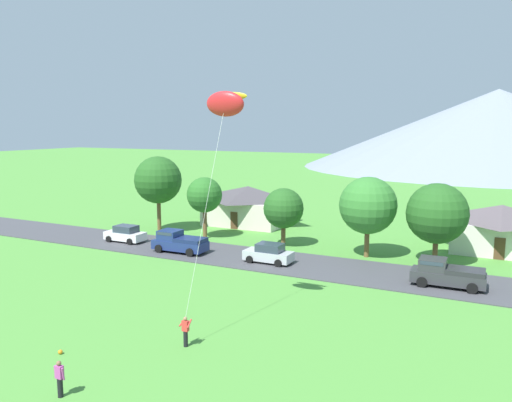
{
  "coord_description": "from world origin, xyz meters",
  "views": [
    {
      "loc": [
        13.37,
        -7.69,
        11.79
      ],
      "look_at": [
        0.23,
        18.82,
        7.36
      ],
      "focal_mm": 35.3,
      "sensor_mm": 36.0,
      "label": 1
    }
  ],
  "objects_px": {
    "tree_center": "(284,208)",
    "kite_flyer_with_kite": "(224,111)",
    "watcher_person": "(60,378)",
    "tree_far_right": "(204,195)",
    "house_leftmost": "(501,227)",
    "pickup_truck_charcoal_east_side": "(446,273)",
    "parked_car_white_mid_west": "(125,234)",
    "tree_near_left": "(158,180)",
    "soccer_ball": "(60,352)",
    "tree_right_of_center": "(368,205)",
    "pickup_truck_navy_west_side": "(179,242)",
    "parked_car_silver_west_end": "(269,254)",
    "house_left_center": "(248,204)",
    "tree_near_right": "(437,213)"
  },
  "relations": [
    {
      "from": "tree_center",
      "to": "kite_flyer_with_kite",
      "type": "relative_size",
      "value": 0.42
    },
    {
      "from": "watcher_person",
      "to": "tree_far_right",
      "type": "bearing_deg",
      "value": 110.61
    },
    {
      "from": "house_leftmost",
      "to": "pickup_truck_charcoal_east_side",
      "type": "xyz_separation_m",
      "value": [
        -3.42,
        -13.78,
        -1.24
      ]
    },
    {
      "from": "tree_far_right",
      "to": "parked_car_white_mid_west",
      "type": "bearing_deg",
      "value": -140.02
    },
    {
      "from": "tree_near_left",
      "to": "parked_car_white_mid_west",
      "type": "distance_m",
      "value": 7.74
    },
    {
      "from": "kite_flyer_with_kite",
      "to": "soccer_ball",
      "type": "distance_m",
      "value": 15.65
    },
    {
      "from": "tree_right_of_center",
      "to": "tree_far_right",
      "type": "height_order",
      "value": "tree_right_of_center"
    },
    {
      "from": "tree_center",
      "to": "tree_far_right",
      "type": "xyz_separation_m",
      "value": [
        -8.82,
        -0.47,
        0.83
      ]
    },
    {
      "from": "watcher_person",
      "to": "kite_flyer_with_kite",
      "type": "bearing_deg",
      "value": 77.74
    },
    {
      "from": "tree_right_of_center",
      "to": "tree_far_right",
      "type": "bearing_deg",
      "value": 179.92
    },
    {
      "from": "house_leftmost",
      "to": "kite_flyer_with_kite",
      "type": "relative_size",
      "value": 0.66
    },
    {
      "from": "tree_near_left",
      "to": "pickup_truck_navy_west_side",
      "type": "xyz_separation_m",
      "value": [
        7.59,
        -7.04,
        -4.77
      ]
    },
    {
      "from": "house_leftmost",
      "to": "tree_near_left",
      "type": "relative_size",
      "value": 1.08
    },
    {
      "from": "pickup_truck_charcoal_east_side",
      "to": "parked_car_silver_west_end",
      "type": "bearing_deg",
      "value": 179.62
    },
    {
      "from": "tree_right_of_center",
      "to": "pickup_truck_charcoal_east_side",
      "type": "xyz_separation_m",
      "value": [
        7.4,
        -6.01,
        -3.68
      ]
    },
    {
      "from": "tree_far_right",
      "to": "watcher_person",
      "type": "xyz_separation_m",
      "value": [
        11.18,
        -29.72,
        -3.73
      ]
    },
    {
      "from": "parked_car_silver_west_end",
      "to": "soccer_ball",
      "type": "distance_m",
      "value": 20.9
    },
    {
      "from": "pickup_truck_charcoal_east_side",
      "to": "watcher_person",
      "type": "relative_size",
      "value": 3.13
    },
    {
      "from": "house_left_center",
      "to": "watcher_person",
      "type": "height_order",
      "value": "house_left_center"
    },
    {
      "from": "tree_center",
      "to": "pickup_truck_navy_west_side",
      "type": "xyz_separation_m",
      "value": [
        -7.72,
        -6.81,
        -2.72
      ]
    },
    {
      "from": "soccer_ball",
      "to": "parked_car_silver_west_end",
      "type": "bearing_deg",
      "value": 83.55
    },
    {
      "from": "tree_far_right",
      "to": "kite_flyer_with_kite",
      "type": "height_order",
      "value": "kite_flyer_with_kite"
    },
    {
      "from": "tree_near_left",
      "to": "watcher_person",
      "type": "bearing_deg",
      "value": -59.84
    },
    {
      "from": "tree_near_right",
      "to": "kite_flyer_with_kite",
      "type": "height_order",
      "value": "kite_flyer_with_kite"
    },
    {
      "from": "pickup_truck_charcoal_east_side",
      "to": "tree_near_right",
      "type": "bearing_deg",
      "value": 103.86
    },
    {
      "from": "parked_car_white_mid_west",
      "to": "house_leftmost",
      "type": "bearing_deg",
      "value": 20.74
    },
    {
      "from": "tree_right_of_center",
      "to": "pickup_truck_navy_west_side",
      "type": "relative_size",
      "value": 1.39
    },
    {
      "from": "pickup_truck_navy_west_side",
      "to": "watcher_person",
      "type": "relative_size",
      "value": 3.14
    },
    {
      "from": "house_left_center",
      "to": "parked_car_silver_west_end",
      "type": "distance_m",
      "value": 17.97
    },
    {
      "from": "house_leftmost",
      "to": "watcher_person",
      "type": "xyz_separation_m",
      "value": [
        -16.9,
        -37.47,
        -1.43
      ]
    },
    {
      "from": "pickup_truck_navy_west_side",
      "to": "pickup_truck_charcoal_east_side",
      "type": "distance_m",
      "value": 23.56
    },
    {
      "from": "tree_near_left",
      "to": "tree_near_right",
      "type": "xyz_separation_m",
      "value": [
        29.62,
        -0.53,
        -1.39
      ]
    },
    {
      "from": "tree_near_right",
      "to": "pickup_truck_navy_west_side",
      "type": "distance_m",
      "value": 23.22
    },
    {
      "from": "pickup_truck_navy_west_side",
      "to": "parked_car_white_mid_west",
      "type": "bearing_deg",
      "value": 171.49
    },
    {
      "from": "tree_far_right",
      "to": "soccer_ball",
      "type": "relative_size",
      "value": 27.09
    },
    {
      "from": "parked_car_white_mid_west",
      "to": "pickup_truck_navy_west_side",
      "type": "height_order",
      "value": "pickup_truck_navy_west_side"
    },
    {
      "from": "house_left_center",
      "to": "tree_near_right",
      "type": "bearing_deg",
      "value": -21.5
    },
    {
      "from": "tree_right_of_center",
      "to": "house_leftmost",
      "type": "bearing_deg",
      "value": 35.71
    },
    {
      "from": "tree_right_of_center",
      "to": "tree_far_right",
      "type": "distance_m",
      "value": 17.25
    },
    {
      "from": "house_leftmost",
      "to": "pickup_truck_charcoal_east_side",
      "type": "height_order",
      "value": "house_leftmost"
    },
    {
      "from": "kite_flyer_with_kite",
      "to": "soccer_ball",
      "type": "bearing_deg",
      "value": -126.63
    },
    {
      "from": "tree_right_of_center",
      "to": "pickup_truck_charcoal_east_side",
      "type": "relative_size",
      "value": 1.4
    },
    {
      "from": "tree_near_right",
      "to": "pickup_truck_navy_west_side",
      "type": "height_order",
      "value": "tree_near_right"
    },
    {
      "from": "tree_right_of_center",
      "to": "soccer_ball",
      "type": "bearing_deg",
      "value": -109.4
    },
    {
      "from": "pickup_truck_navy_west_side",
      "to": "kite_flyer_with_kite",
      "type": "bearing_deg",
      "value": -45.91
    },
    {
      "from": "tree_far_right",
      "to": "tree_near_right",
      "type": "bearing_deg",
      "value": 0.4
    },
    {
      "from": "pickup_truck_navy_west_side",
      "to": "watcher_person",
      "type": "distance_m",
      "value": 25.45
    },
    {
      "from": "parked_car_silver_west_end",
      "to": "soccer_ball",
      "type": "xyz_separation_m",
      "value": [
        -2.35,
        -20.75,
        -0.75
      ]
    },
    {
      "from": "tree_near_left",
      "to": "house_left_center",
      "type": "bearing_deg",
      "value": 50.35
    },
    {
      "from": "house_left_center",
      "to": "tree_near_left",
      "type": "distance_m",
      "value": 11.43
    }
  ]
}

